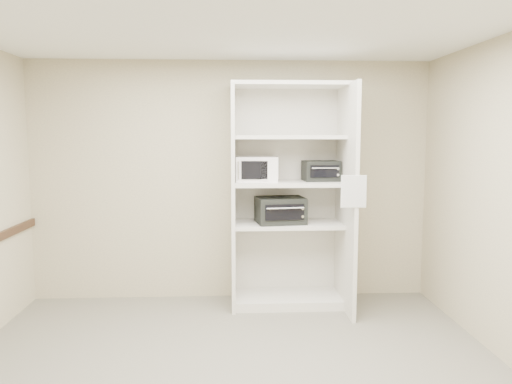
{
  "coord_description": "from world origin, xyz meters",
  "views": [
    {
      "loc": [
        -0.0,
        -3.66,
        1.88
      ],
      "look_at": [
        0.25,
        1.42,
        1.29
      ],
      "focal_mm": 35.0,
      "sensor_mm": 36.0,
      "label": 1
    }
  ],
  "objects_px": {
    "toaster_oven_lower": "(280,210)",
    "shelving_unit": "(292,203)",
    "toaster_oven_upper": "(321,171)",
    "microwave": "(257,169)"
  },
  "relations": [
    {
      "from": "toaster_oven_upper",
      "to": "microwave",
      "type": "bearing_deg",
      "value": 176.49
    },
    {
      "from": "toaster_oven_lower",
      "to": "shelving_unit",
      "type": "bearing_deg",
      "value": 8.58
    },
    {
      "from": "shelving_unit",
      "to": "toaster_oven_lower",
      "type": "relative_size",
      "value": 4.78
    },
    {
      "from": "shelving_unit",
      "to": "toaster_oven_lower",
      "type": "bearing_deg",
      "value": -163.5
    },
    {
      "from": "microwave",
      "to": "toaster_oven_lower",
      "type": "height_order",
      "value": "microwave"
    },
    {
      "from": "toaster_oven_upper",
      "to": "toaster_oven_lower",
      "type": "height_order",
      "value": "toaster_oven_upper"
    },
    {
      "from": "microwave",
      "to": "toaster_oven_upper",
      "type": "distance_m",
      "value": 0.71
    },
    {
      "from": "microwave",
      "to": "toaster_oven_lower",
      "type": "xyz_separation_m",
      "value": [
        0.25,
        -0.08,
        -0.44
      ]
    },
    {
      "from": "toaster_oven_upper",
      "to": "toaster_oven_lower",
      "type": "distance_m",
      "value": 0.63
    },
    {
      "from": "shelving_unit",
      "to": "toaster_oven_lower",
      "type": "xyz_separation_m",
      "value": [
        -0.13,
        -0.04,
        -0.07
      ]
    }
  ]
}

